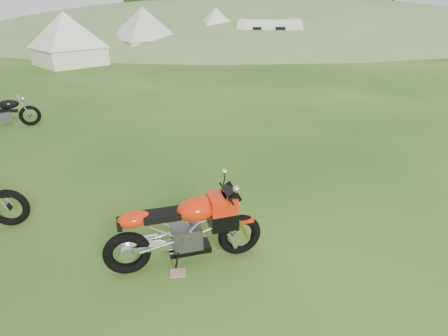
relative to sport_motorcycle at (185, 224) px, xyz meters
name	(u,v)px	position (x,y,z in m)	size (l,w,h in m)	color
ground	(214,211)	(0.90, 1.15, -0.63)	(120.00, 120.00, 0.00)	#1E4F11
hillside	(267,29)	(24.90, 41.15, -0.63)	(80.00, 64.00, 8.00)	#608041
hedgerow	(267,29)	(24.90, 41.15, -0.63)	(36.00, 1.20, 8.60)	black
sport_motorcycle	(185,224)	(0.00, 0.00, 0.00)	(2.10, 0.52, 1.26)	red
plywood_board	(178,273)	(-0.18, -0.19, -0.62)	(0.21, 0.17, 0.02)	tan
vintage_moto_d	(3,112)	(-2.81, 7.83, -0.14)	(1.85, 0.43, 0.98)	black
tent_left	(67,40)	(-0.37, 19.60, 0.75)	(3.19, 3.19, 2.76)	white
tent_mid	(144,32)	(4.63, 22.54, 0.80)	(3.31, 3.31, 2.87)	beige
tent_right	(216,30)	(10.00, 22.74, 0.78)	(3.25, 3.25, 2.81)	silver
caravan	(268,36)	(12.95, 20.29, 0.47)	(4.70, 2.10, 2.20)	white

